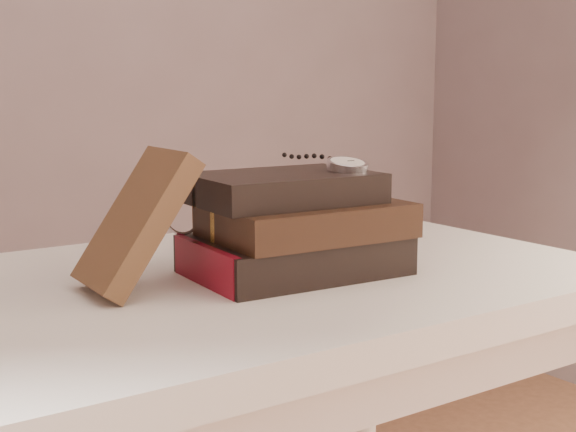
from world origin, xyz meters
TOP-DOWN VIEW (x-y plane):
  - table at (0.00, 0.35)m, footprint 1.00×0.60m
  - book_stack at (0.09, 0.31)m, footprint 0.27×0.19m
  - journal at (-0.11, 0.34)m, footprint 0.13×0.12m
  - pocket_watch at (0.16, 0.30)m, footprint 0.06×0.16m
  - eyeglasses at (0.00, 0.40)m, footprint 0.11×0.13m

SIDE VIEW (x-z plane):
  - table at x=0.00m, z-range 0.28..1.03m
  - book_stack at x=0.09m, z-range 0.75..0.87m
  - eyeglasses at x=0.00m, z-range 0.80..0.85m
  - journal at x=-0.11m, z-range 0.75..0.91m
  - pocket_watch at x=0.16m, z-range 0.88..0.90m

